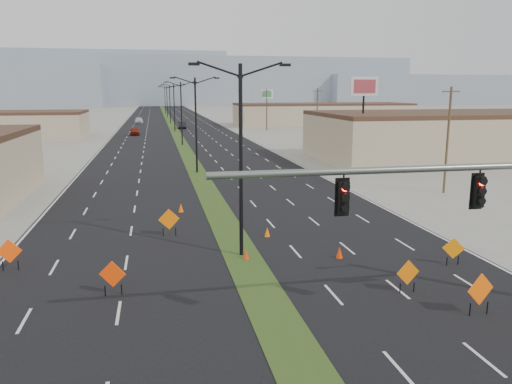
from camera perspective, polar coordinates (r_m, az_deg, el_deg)
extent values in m
plane|color=gray|center=(16.35, 6.01, -20.64)|extent=(600.00, 600.00, 0.00)
cube|color=black|center=(113.58, -9.33, 7.00)|extent=(25.00, 400.00, 0.02)
cube|color=#2D4B1A|center=(113.58, -9.33, 7.00)|extent=(2.00, 400.00, 0.04)
cube|color=tan|center=(69.89, 21.94, 5.84)|extent=(36.00, 18.00, 5.50)
cube|color=tan|center=(130.37, 7.58, 8.72)|extent=(44.00, 16.00, 5.00)
cube|color=#8997AA|center=(316.32, -3.49, 12.48)|extent=(220.00, 50.00, 28.00)
cube|color=#8997AA|center=(354.79, 20.22, 10.90)|extent=(160.00, 50.00, 18.00)
cube|color=#8997AA|center=(334.23, -16.25, 12.35)|extent=(140.00, 50.00, 32.00)
cylinder|color=slate|center=(18.08, 20.42, 2.58)|extent=(16.00, 0.24, 0.24)
cube|color=black|center=(16.67, 9.92, -0.65)|extent=(0.50, 0.28, 1.30)
sphere|color=#FF0C05|center=(16.46, 10.16, 0.43)|extent=(0.22, 0.22, 0.22)
cube|color=black|center=(19.05, 24.07, 0.03)|extent=(0.50, 0.28, 1.30)
sphere|color=#FF0C05|center=(18.86, 24.44, 0.98)|extent=(0.22, 0.22, 0.22)
cylinder|color=black|center=(25.79, -1.74, 3.31)|extent=(0.20, 0.20, 10.00)
cube|color=black|center=(25.27, -7.12, 14.31)|extent=(0.55, 0.24, 0.14)
cube|color=black|center=(26.04, 3.34, 14.30)|extent=(0.55, 0.24, 0.14)
cylinder|color=black|center=(53.46, -6.88, 7.50)|extent=(0.20, 0.20, 10.00)
cube|color=black|center=(53.21, -9.54, 12.74)|extent=(0.55, 0.24, 0.14)
cube|color=black|center=(53.58, -4.49, 12.86)|extent=(0.55, 0.24, 0.14)
cylinder|color=black|center=(81.36, -8.52, 8.82)|extent=(0.20, 0.20, 10.00)
cube|color=black|center=(81.20, -10.28, 12.25)|extent=(0.55, 0.24, 0.14)
cube|color=black|center=(81.44, -6.97, 12.35)|extent=(0.55, 0.24, 0.14)
cylinder|color=black|center=(109.31, -9.33, 9.46)|extent=(0.20, 0.20, 10.00)
cube|color=black|center=(109.19, -10.64, 12.01)|extent=(0.55, 0.24, 0.14)
cube|color=black|center=(109.37, -8.18, 12.09)|extent=(0.55, 0.24, 0.14)
cylinder|color=black|center=(137.28, -9.81, 9.84)|extent=(0.20, 0.20, 10.00)
cube|color=black|center=(137.18, -10.86, 11.87)|extent=(0.55, 0.24, 0.14)
cube|color=black|center=(137.33, -8.90, 11.93)|extent=(0.55, 0.24, 0.14)
cylinder|color=black|center=(165.26, -10.12, 10.09)|extent=(0.20, 0.20, 10.00)
cube|color=black|center=(165.18, -11.00, 11.77)|extent=(0.55, 0.24, 0.14)
cube|color=black|center=(165.30, -9.37, 11.83)|extent=(0.55, 0.24, 0.14)
cylinder|color=black|center=(193.24, -10.35, 10.27)|extent=(0.20, 0.20, 10.00)
cube|color=black|center=(193.18, -11.10, 11.71)|extent=(0.55, 0.24, 0.14)
cube|color=black|center=(193.28, -9.71, 11.76)|extent=(0.55, 0.24, 0.14)
cylinder|color=#4C3823|center=(45.44, 21.04, 5.49)|extent=(0.20, 0.20, 9.00)
cube|color=#4C3823|center=(45.24, 21.42, 10.65)|extent=(1.60, 0.10, 0.10)
cylinder|color=#4C3823|center=(77.21, 6.98, 8.35)|extent=(0.20, 0.20, 9.00)
cube|color=#4C3823|center=(77.09, 7.06, 11.39)|extent=(1.60, 0.10, 0.10)
cylinder|color=#4C3823|center=(110.94, 1.22, 9.38)|extent=(0.20, 0.20, 9.00)
cube|color=#4C3823|center=(110.86, 1.23, 11.49)|extent=(1.60, 0.10, 0.10)
cylinder|color=#4C3823|center=(145.27, -1.85, 9.88)|extent=(0.20, 0.20, 9.00)
cube|color=#4C3823|center=(145.21, -1.86, 11.50)|extent=(1.60, 0.10, 0.10)
imported|color=maroon|center=(102.39, -13.71, 6.77)|extent=(2.02, 4.53, 1.51)
imported|color=black|center=(117.93, -8.45, 7.58)|extent=(1.78, 4.90, 1.61)
imported|color=silver|center=(138.26, -13.24, 7.95)|extent=(2.31, 5.22, 1.49)
cube|color=#FF4205|center=(27.27, -26.39, -6.07)|extent=(1.21, 0.04, 1.21)
cylinder|color=black|center=(27.59, -26.96, -7.57)|extent=(0.05, 0.05, 0.50)
cylinder|color=black|center=(27.40, -25.53, -7.57)|extent=(0.05, 0.05, 0.50)
cube|color=#F23A05|center=(22.48, -16.09, -9.00)|extent=(1.15, 0.33, 1.18)
cylinder|color=black|center=(22.77, -16.86, -10.75)|extent=(0.05, 0.05, 0.49)
cylinder|color=black|center=(22.71, -15.11, -10.71)|extent=(0.05, 0.05, 0.49)
cube|color=#DC5E04|center=(30.55, -9.91, -3.08)|extent=(1.28, 0.21, 1.29)
cylinder|color=black|center=(30.75, -10.56, -4.55)|extent=(0.05, 0.05, 0.53)
cylinder|color=black|center=(30.77, -9.16, -4.50)|extent=(0.05, 0.05, 0.53)
cube|color=#DE6404|center=(22.88, 16.98, -8.79)|extent=(1.12, 0.18, 1.13)
cylinder|color=black|center=(22.98, 16.14, -10.52)|extent=(0.05, 0.05, 0.47)
cylinder|color=black|center=(23.28, 17.60, -10.32)|extent=(0.05, 0.05, 0.47)
cube|color=#FF5905|center=(21.64, 24.28, -10.10)|extent=(1.29, 0.30, 1.31)
cylinder|color=black|center=(21.73, 23.26, -12.25)|extent=(0.05, 0.05, 0.54)
cylinder|color=black|center=(22.15, 24.92, -11.93)|extent=(0.05, 0.05, 0.54)
cube|color=orange|center=(27.10, 21.64, -6.00)|extent=(1.03, 0.43, 1.08)
cylinder|color=black|center=(27.14, 20.97, -7.43)|extent=(0.05, 0.05, 0.45)
cylinder|color=black|center=(27.47, 22.10, -7.28)|extent=(0.05, 0.05, 0.45)
cone|color=#FF6A05|center=(30.21, 1.29, -4.60)|extent=(0.46, 0.46, 0.58)
cone|color=red|center=(26.81, 9.51, -6.83)|extent=(0.47, 0.47, 0.63)
cone|color=#F72F05|center=(26.23, -1.12, -7.19)|extent=(0.34, 0.34, 0.54)
cone|color=#F15505|center=(36.61, -8.59, -1.79)|extent=(0.53, 0.53, 0.66)
cylinder|color=black|center=(61.86, 12.06, 7.17)|extent=(0.24, 0.24, 8.49)
cube|color=white|center=(61.70, 12.26, 11.73)|extent=(3.36, 0.45, 2.23)
cube|color=#A83843|center=(61.52, 12.33, 11.72)|extent=(2.68, 0.13, 1.56)
cylinder|color=black|center=(112.37, 1.23, 8.97)|extent=(0.24, 0.24, 7.31)
cube|color=white|center=(112.26, 1.24, 11.13)|extent=(2.87, 1.15, 1.92)
cube|color=#34834C|center=(112.07, 1.27, 11.13)|extent=(2.23, 0.70, 1.35)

